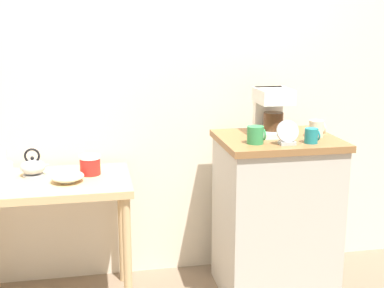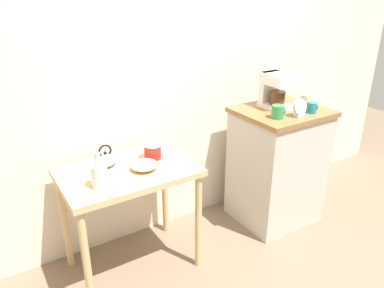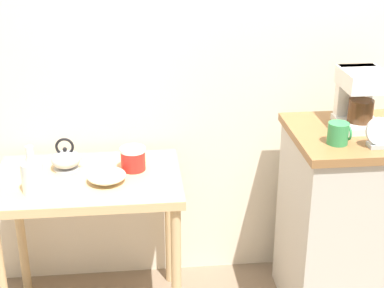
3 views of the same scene
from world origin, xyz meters
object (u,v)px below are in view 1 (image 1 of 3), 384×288
glass_carafe_vase (4,175)px  canister_enamel (90,165)px  mug_tall_green (256,135)px  bowl_stoneware (67,176)px  teakettle (33,167)px  mug_small_cream (317,129)px  table_clock (287,134)px  coffee_maker (272,109)px  mug_dark_teal (312,136)px

glass_carafe_vase → canister_enamel: bearing=23.7°
mug_tall_green → canister_enamel: bearing=164.5°
bowl_stoneware → teakettle: (-0.18, 0.15, 0.02)m
teakettle → mug_small_cream: mug_small_cream is taller
canister_enamel → mug_small_cream: 1.25m
bowl_stoneware → table_clock: bearing=-8.7°
bowl_stoneware → teakettle: teakettle is taller
canister_enamel → table_clock: bearing=-16.0°
coffee_maker → mug_dark_teal: bearing=-60.8°
coffee_maker → mug_tall_green: coffee_maker is taller
mug_tall_green → glass_carafe_vase: bearing=177.5°
mug_dark_teal → table_clock: size_ratio=0.61×
teakettle → mug_small_cream: (1.53, -0.18, 0.18)m
teakettle → glass_carafe_vase: (-0.11, -0.21, 0.02)m
teakettle → mug_tall_green: (1.15, -0.27, 0.18)m
bowl_stoneware → coffee_maker: 1.16m
teakettle → mug_tall_green: 1.19m
glass_carafe_vase → mug_dark_teal: bearing=-3.6°
mug_tall_green → coffee_maker: bearing=52.4°
mug_small_cream → mug_dark_teal: 0.16m
glass_carafe_vase → canister_enamel: glass_carafe_vase is taller
mug_tall_green → teakettle: bearing=166.8°
mug_small_cream → teakettle: bearing=173.4°
table_clock → glass_carafe_vase: bearing=175.7°
table_clock → teakettle: bearing=166.2°
teakettle → glass_carafe_vase: 0.24m
mug_small_cream → table_clock: bearing=-147.4°
mug_dark_teal → coffee_maker: bearing=119.2°
mug_dark_teal → canister_enamel: bearing=166.2°
glass_carafe_vase → mug_dark_teal: (1.55, -0.10, 0.15)m
glass_carafe_vase → mug_tall_green: size_ratio=2.22×
glass_carafe_vase → coffee_maker: 1.45m
teakettle → table_clock: size_ratio=1.25×
coffee_maker → table_clock: coffee_maker is taller
glass_carafe_vase → canister_enamel: (0.41, 0.18, -0.02)m
bowl_stoneware → teakettle: 0.24m
bowl_stoneware → mug_small_cream: size_ratio=1.84×
mug_dark_teal → table_clock: bearing=-176.6°
teakettle → glass_carafe_vase: glass_carafe_vase is taller
teakettle → coffee_maker: size_ratio=0.61×
canister_enamel → mug_small_cream: mug_small_cream is taller
bowl_stoneware → canister_enamel: bearing=44.9°
canister_enamel → table_clock: table_clock is taller
teakettle → coffee_maker: (1.30, -0.07, 0.28)m
mug_tall_green → table_clock: (0.15, -0.05, 0.01)m
canister_enamel → mug_tall_green: mug_tall_green is taller
coffee_maker → glass_carafe_vase: bearing=-174.1°
teakettle → mug_dark_teal: mug_dark_teal is taller
coffee_maker → mug_small_cream: (0.22, -0.11, -0.10)m
mug_small_cream → mug_dark_teal: mug_small_cream is taller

